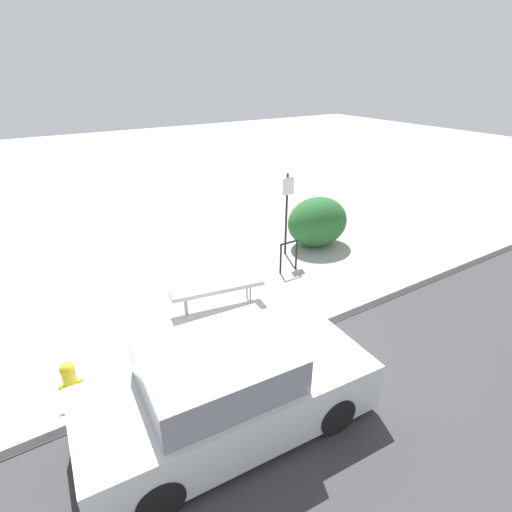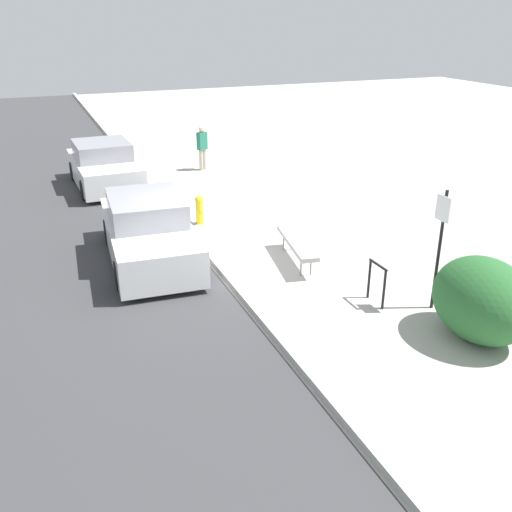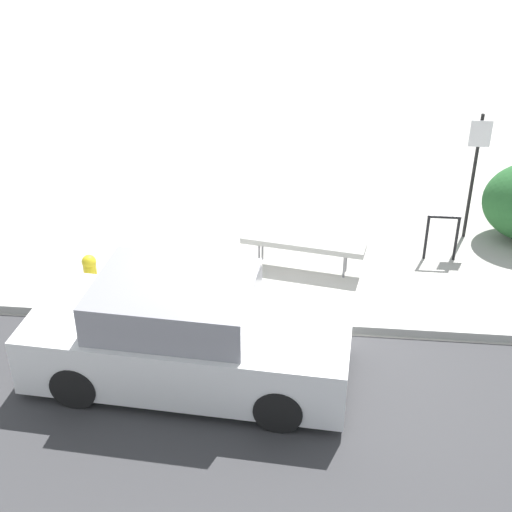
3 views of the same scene
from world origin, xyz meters
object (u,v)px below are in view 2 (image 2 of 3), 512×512
Objects in this scene: parked_car_near at (149,232)px; pedestrian at (202,147)px; sign_post at (440,239)px; bike_rack at (377,279)px; parked_car_far at (104,166)px; fire_hydrant at (200,209)px; bench at (297,243)px.

pedestrian is at bearing 158.01° from parked_car_near.
bike_rack is at bearing -122.14° from sign_post.
sign_post is 0.59× the size of parked_car_far.
parked_car_near is (1.83, -1.72, 0.25)m from fire_hydrant.
pedestrian reaches higher than parked_car_far.
parked_car_near is 1.09× the size of parked_car_far.
sign_post is (0.55, 0.88, 0.88)m from bike_rack.
sign_post is 6.16m from parked_car_near.
bench is at bearing 21.35° from fire_hydrant.
parked_car_near reaches higher than bike_rack.
bench is at bearing -166.78° from bike_rack.
sign_post is at bearing 23.78° from fire_hydrant.
sign_post reaches higher than bench.
parked_car_near is (-4.25, -4.40, -0.73)m from sign_post.
parked_car_far is (-7.70, -3.01, 0.18)m from bench.
bike_rack is 0.19× the size of parked_car_near.
sign_post reaches higher than parked_car_far.
parked_car_far is (-6.32, -0.04, -0.02)m from parked_car_near.
bench is at bearing 19.71° from parked_car_far.
sign_post is 11.41m from pedestrian.
bike_rack is 0.54× the size of pedestrian.
fire_hydrant is 0.20× the size of parked_car_far.
pedestrian is (-11.36, -0.96, -0.57)m from sign_post.
pedestrian is at bearing 101.01° from parked_car_far.
fire_hydrant is at bearing -148.69° from bench.
sign_post is at bearing -109.66° from pedestrian.
bike_rack is 1.08× the size of fire_hydrant.
bench is 3.29m from parked_car_near.
bench is 0.91× the size of sign_post.
parked_car_near is at bearing -140.33° from pedestrian.
bike_rack is 1.36m from sign_post.
sign_post is 3.01× the size of fire_hydrant.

